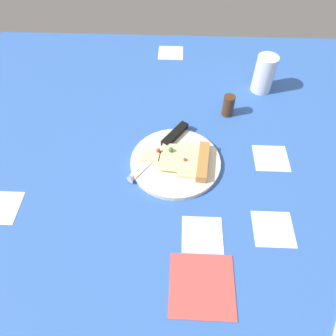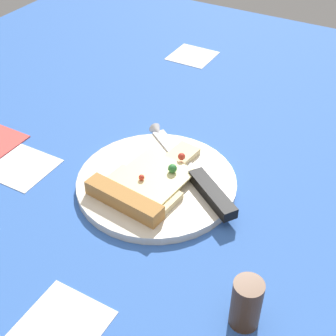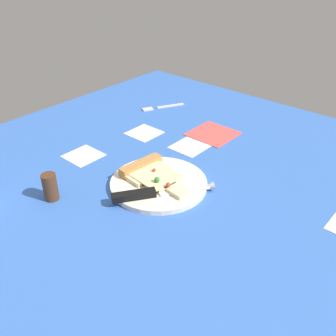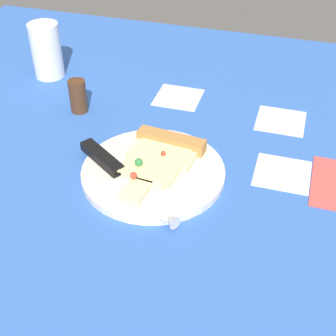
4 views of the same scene
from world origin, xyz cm
name	(u,v)px [view 4 (image 4 of 4)]	position (x,y,z in cm)	size (l,w,h in cm)	color
ground_plane	(151,201)	(0.01, 0.00, -1.50)	(132.78, 132.78, 3.00)	#3360B7
plate	(153,172)	(4.54, 1.02, 0.62)	(23.42, 23.42, 1.24)	silver
pizza_slice	(159,156)	(7.11, 0.76, 2.03)	(18.15, 12.23, 2.61)	beige
knife	(118,172)	(1.56, 5.99, 1.84)	(15.27, 21.00, 2.45)	silver
drinking_glass	(46,51)	(31.13, 33.44, 5.84)	(6.37, 6.37, 11.68)	white
pepper_shaker	(78,96)	(19.48, 21.04, 3.24)	(3.34, 3.34, 6.49)	#4C2D19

